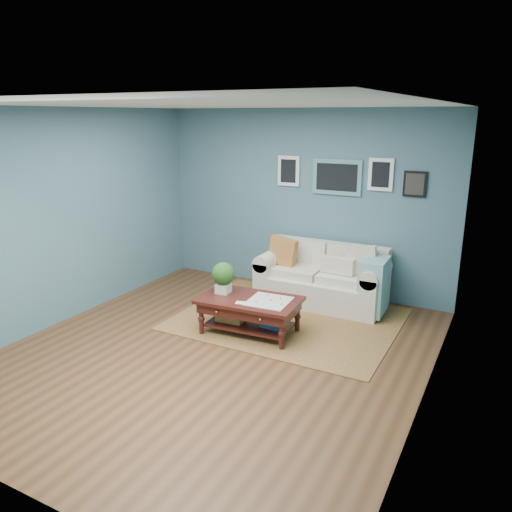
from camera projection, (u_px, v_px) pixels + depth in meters
The scene contains 4 objects.
room_shell at pixel (217, 235), 5.34m from camera, with size 5.00×5.02×2.70m.
area_rug at pixel (288, 319), 6.58m from camera, with size 2.78×2.22×0.01m, color #563B18.
loveseat at pixel (327, 278), 7.02m from camera, with size 1.82×0.83×0.94m.
coffee_table at pixel (245, 303), 6.10m from camera, with size 1.26×0.79×0.85m.
Camera 1 is at (2.82, -4.34, 2.60)m, focal length 35.00 mm.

